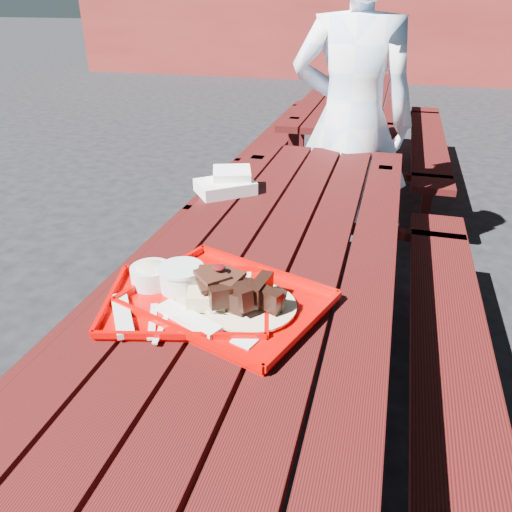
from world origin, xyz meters
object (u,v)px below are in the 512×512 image
(picnic_table_near, at_px, (269,307))
(near_tray, at_px, (189,291))
(picnic_table_far, at_px, (355,118))
(far_tray, at_px, (223,297))
(person, at_px, (351,124))

(picnic_table_near, relative_size, near_tray, 5.14)
(picnic_table_far, height_order, far_tray, far_tray)
(picnic_table_near, height_order, picnic_table_far, same)
(far_tray, xyz_separation_m, person, (0.14, 1.60, 0.08))
(picnic_table_near, relative_size, far_tray, 4.38)
(picnic_table_near, bearing_deg, far_tray, -98.35)
(picnic_table_far, xyz_separation_m, near_tray, (-0.13, -3.10, 0.22))
(picnic_table_near, distance_m, near_tray, 0.40)
(picnic_table_far, relative_size, near_tray, 5.14)
(far_tray, bearing_deg, person, 84.90)
(person, bearing_deg, picnic_table_far, -86.19)
(picnic_table_far, bearing_deg, person, -86.23)
(near_tray, xyz_separation_m, far_tray, (0.09, 0.01, -0.01))
(near_tray, height_order, person, person)
(far_tray, bearing_deg, picnic_table_near, 81.65)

